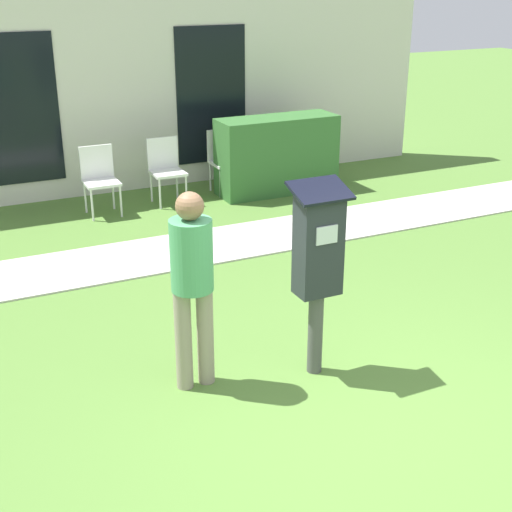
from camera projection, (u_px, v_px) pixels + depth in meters
ground_plane at (377, 425)px, 5.12m from camera, size 40.00×40.00×0.00m
sidewalk at (189, 249)px, 8.32m from camera, size 12.00×1.10×0.02m
building_facade at (116, 80)px, 10.05m from camera, size 10.00×0.26×3.20m
parking_meter at (318, 255)px, 5.44m from camera, size 0.44×0.31×1.59m
person_standing at (192, 276)px, 5.29m from camera, size 0.32×0.32×1.58m
outdoor_chair_left at (99, 175)px, 9.40m from camera, size 0.44×0.44×0.90m
outdoor_chair_middle at (165, 165)px, 9.86m from camera, size 0.44×0.44×0.90m
outdoor_chair_right at (225, 156)px, 10.35m from camera, size 0.44×0.44×0.90m
hedge_row at (277, 155)px, 10.31m from camera, size 1.75×0.60×1.10m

